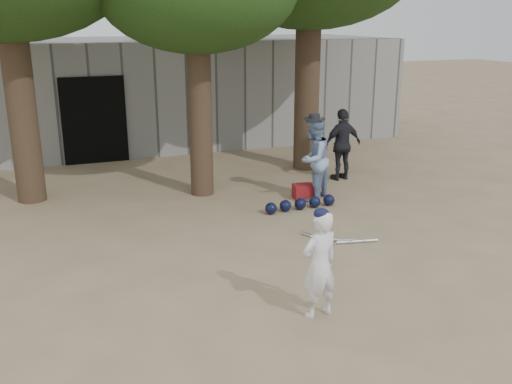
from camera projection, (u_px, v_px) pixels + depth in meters
name	position (u px, v px, depth m)	size (l,w,h in m)	color
ground	(242.00, 278.00, 8.23)	(70.00, 70.00, 0.00)	#937C5E
boy_player	(320.00, 265.00, 7.00)	(0.51, 0.33, 1.39)	white
spectator_blue	(313.00, 159.00, 11.55)	(0.83, 0.65, 1.71)	#7E98C2
spectator_dark	(342.00, 145.00, 13.02)	(0.96, 0.40, 1.64)	black
red_bag	(304.00, 192.00, 11.81)	(0.42, 0.32, 0.30)	maroon
back_building	(126.00, 91.00, 17.02)	(16.00, 5.24, 3.00)	gray
helmet_row	(300.00, 204.00, 11.14)	(1.51, 0.30, 0.23)	black
bat_pile	(337.00, 240.00, 9.58)	(1.07, 0.80, 0.06)	#BCBBC3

